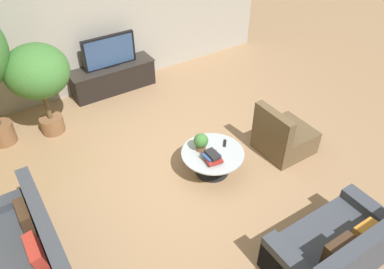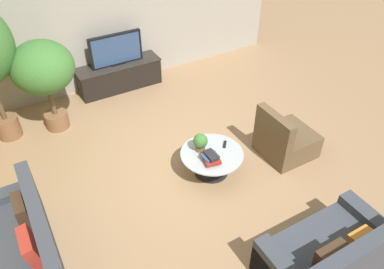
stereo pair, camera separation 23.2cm
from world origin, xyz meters
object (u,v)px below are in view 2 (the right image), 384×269
at_px(media_console, 119,75).
at_px(potted_plant_tabletop, 200,142).
at_px(coffee_table, 212,159).
at_px(television, 116,50).
at_px(couch_by_wall, 21,249).
at_px(couch_near_entry, 329,255).
at_px(armchair_wicker, 285,140).
at_px(potted_palm_corner, 43,70).

xyz_separation_m(media_console, potted_plant_tabletop, (0.18, -2.89, 0.25)).
bearing_deg(coffee_table, potted_plant_tabletop, 126.45).
height_order(television, coffee_table, television).
relative_size(television, couch_by_wall, 0.60).
relative_size(coffee_table, couch_near_entry, 0.61).
bearing_deg(media_console, armchair_wicker, -64.69).
xyz_separation_m(coffee_table, potted_plant_tabletop, (-0.11, 0.15, 0.27)).
xyz_separation_m(television, potted_palm_corner, (-1.46, -0.70, 0.29)).
bearing_deg(couch_by_wall, coffee_table, 94.90).
relative_size(couch_by_wall, couch_near_entry, 1.13).
xyz_separation_m(couch_near_entry, armchair_wicker, (0.95, 1.88, -0.01)).
xyz_separation_m(couch_by_wall, couch_near_entry, (3.08, -1.85, -0.00)).
height_order(coffee_table, potted_plant_tabletop, potted_plant_tabletop).
relative_size(coffee_table, armchair_wicker, 1.10).
height_order(media_console, couch_near_entry, couch_near_entry).
relative_size(television, coffee_table, 1.10).
distance_m(couch_near_entry, potted_palm_corner, 4.95).
height_order(potted_palm_corner, potted_plant_tabletop, potted_palm_corner).
height_order(media_console, potted_plant_tabletop, potted_plant_tabletop).
height_order(couch_near_entry, potted_palm_corner, potted_palm_corner).
relative_size(television, armchair_wicker, 1.21).
xyz_separation_m(media_console, couch_near_entry, (0.59, -5.13, 0.00)).
bearing_deg(coffee_table, armchair_wicker, -9.66).
bearing_deg(media_console, couch_by_wall, -127.20).
height_order(couch_by_wall, potted_plant_tabletop, couch_by_wall).
relative_size(couch_by_wall, armchair_wicker, 2.03).
distance_m(television, couch_near_entry, 5.19).
distance_m(media_console, couch_near_entry, 5.17).
bearing_deg(potted_plant_tabletop, television, 93.61).
bearing_deg(coffee_table, couch_near_entry, -82.05).
relative_size(couch_by_wall, potted_palm_corner, 1.08).
relative_size(armchair_wicker, potted_plant_tabletop, 3.03).
bearing_deg(media_console, coffee_table, -84.46).
distance_m(armchair_wicker, potted_palm_corner, 4.04).
xyz_separation_m(couch_near_entry, potted_plant_tabletop, (-0.40, 2.24, 0.25)).
distance_m(couch_near_entry, potted_plant_tabletop, 2.29).
xyz_separation_m(potted_palm_corner, potted_plant_tabletop, (1.64, -2.19, -0.60)).
xyz_separation_m(media_console, armchair_wicker, (1.54, -3.26, -0.01)).
height_order(couch_near_entry, armchair_wicker, armchair_wicker).
xyz_separation_m(television, couch_by_wall, (-2.49, -3.28, -0.56)).
distance_m(couch_by_wall, couch_near_entry, 3.59).
bearing_deg(television, media_console, 90.00).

